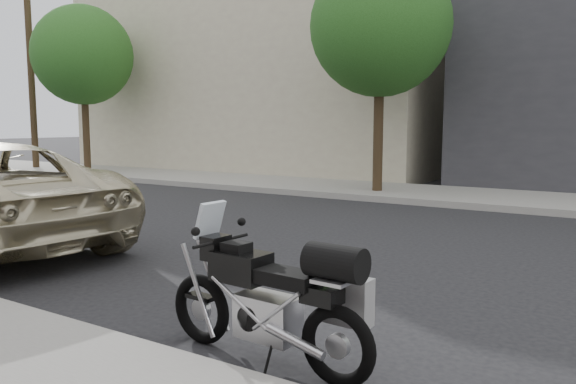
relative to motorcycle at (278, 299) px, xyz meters
The scene contains 7 objects.
ground 3.83m from the motorcycle, 69.96° to the right, with size 120.00×120.00×0.00m, color black.
far_sidewalk 10.16m from the motorcycle, 82.64° to the right, with size 44.00×3.00×0.15m, color gray.
far_building_cream 20.23m from the motorcycle, 58.88° to the right, with size 14.00×11.00×8.00m.
street_tree_mid 10.74m from the motorcycle, 70.96° to the right, with size 3.40×3.40×5.70m.
street_tree_right 17.58m from the motorcycle, 33.77° to the right, with size 3.40×3.40×5.70m.
utility_pole 19.99m from the motorcycle, 28.93° to the right, with size 0.24×0.24×6.70m, color #352718.
motorcycle is the anchor object (origin of this frame).
Camera 1 is at (-3.52, 6.95, 1.82)m, focal length 35.00 mm.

